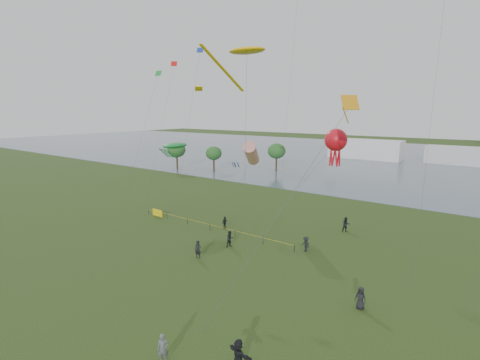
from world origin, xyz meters
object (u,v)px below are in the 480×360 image
Objects in this scene: fence at (176,218)px; kite_stingray at (246,51)px; kite_flyer at (163,349)px; kite_octopus at (336,140)px.

kite_stingray is at bearing 6.05° from fence.
kite_octopus is at bearing 43.89° from kite_flyer.
fence is 1.84× the size of kite_octopus.
fence is 23.60m from kite_stingray.
fence is 1.10× the size of kite_stingray.
kite_stingray reaches higher than kite_flyer.
kite_flyer is 27.12m from kite_octopus.
kite_flyer is at bearing -101.66° from kite_octopus.
kite_octopus is (0.73, 24.83, 10.88)m from kite_flyer.
kite_flyer reaches higher than fence.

